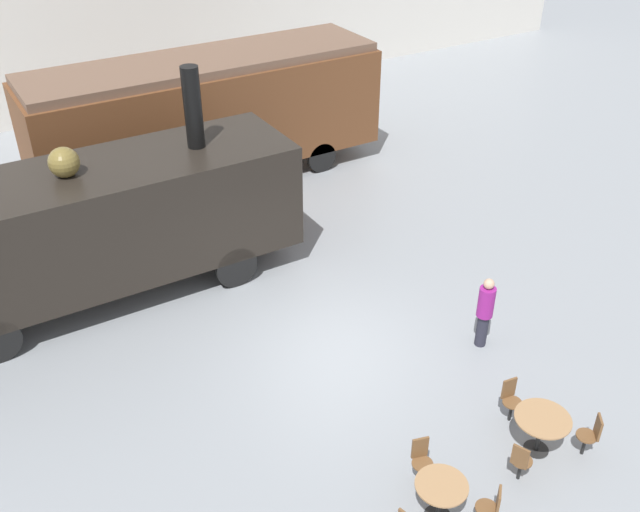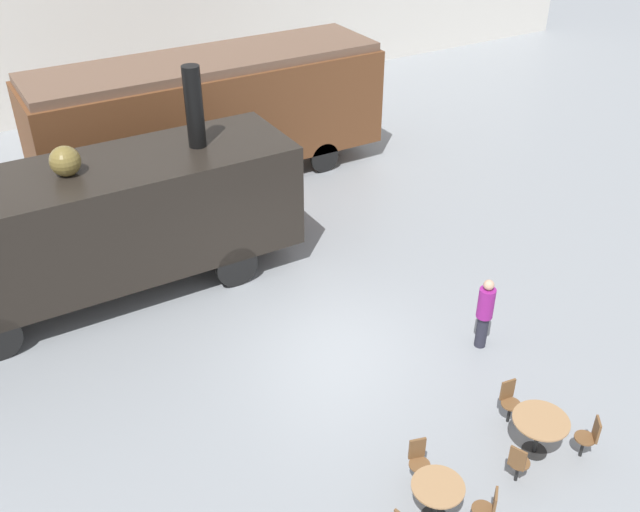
{
  "view_description": "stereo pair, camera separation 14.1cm",
  "coord_description": "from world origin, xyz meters",
  "px_view_note": "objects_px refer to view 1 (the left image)",
  "views": [
    {
      "loc": [
        -6.16,
        -9.86,
        9.68
      ],
      "look_at": [
        0.33,
        1.0,
        1.6
      ],
      "focal_mm": 40.0,
      "sensor_mm": 36.0,
      "label": 1
    },
    {
      "loc": [
        -6.04,
        -9.93,
        9.68
      ],
      "look_at": [
        0.33,
        1.0,
        1.6
      ],
      "focal_mm": 40.0,
      "sensor_mm": 36.0,
      "label": 2
    }
  ],
  "objects_px": {
    "passenger_coach_wooden": "(207,111)",
    "cafe_table_near": "(441,492)",
    "steam_locomotive": "(98,222)",
    "visitor_person": "(485,310)",
    "cafe_table_mid": "(542,424)"
  },
  "relations": [
    {
      "from": "passenger_coach_wooden",
      "to": "cafe_table_near",
      "type": "relative_size",
      "value": 12.11
    },
    {
      "from": "cafe_table_near",
      "to": "visitor_person",
      "type": "distance_m",
      "value": 4.58
    },
    {
      "from": "steam_locomotive",
      "to": "cafe_table_mid",
      "type": "relative_size",
      "value": 9.11
    },
    {
      "from": "passenger_coach_wooden",
      "to": "cafe_table_near",
      "type": "bearing_deg",
      "value": -98.04
    },
    {
      "from": "cafe_table_near",
      "to": "cafe_table_mid",
      "type": "relative_size",
      "value": 0.86
    },
    {
      "from": "cafe_table_mid",
      "to": "visitor_person",
      "type": "height_order",
      "value": "visitor_person"
    },
    {
      "from": "cafe_table_near",
      "to": "visitor_person",
      "type": "xyz_separation_m",
      "value": [
        3.5,
        2.94,
        0.31
      ]
    },
    {
      "from": "steam_locomotive",
      "to": "passenger_coach_wooden",
      "type": "bearing_deg",
      "value": 44.46
    },
    {
      "from": "passenger_coach_wooden",
      "to": "cafe_table_near",
      "type": "distance_m",
      "value": 13.39
    },
    {
      "from": "cafe_table_mid",
      "to": "passenger_coach_wooden",
      "type": "bearing_deg",
      "value": 92.31
    },
    {
      "from": "visitor_person",
      "to": "steam_locomotive",
      "type": "bearing_deg",
      "value": 136.41
    },
    {
      "from": "steam_locomotive",
      "to": "cafe_table_mid",
      "type": "height_order",
      "value": "steam_locomotive"
    },
    {
      "from": "passenger_coach_wooden",
      "to": "visitor_person",
      "type": "height_order",
      "value": "passenger_coach_wooden"
    },
    {
      "from": "passenger_coach_wooden",
      "to": "cafe_table_mid",
      "type": "bearing_deg",
      "value": -87.69
    },
    {
      "from": "passenger_coach_wooden",
      "to": "steam_locomotive",
      "type": "xyz_separation_m",
      "value": [
        -4.49,
        -4.4,
        -0.21
      ]
    }
  ]
}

